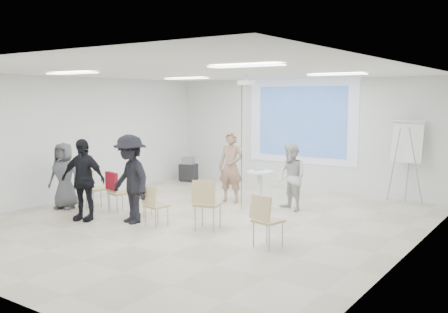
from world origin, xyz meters
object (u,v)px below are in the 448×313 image
Objects in this scene: chair_right_far at (265,217)px; audience_outer at (64,172)px; chair_left_inner at (139,193)px; audience_left at (83,174)px; audience_mid at (130,173)px; flipchart_easel at (407,142)px; av_cart at (188,170)px; chair_left_mid at (117,190)px; chair_far_left at (93,185)px; chair_center at (154,203)px; player_right at (291,174)px; player_left at (231,162)px; laptop at (142,195)px; pedestal_table at (260,185)px; chair_right_inner at (206,201)px.

chair_right_far is 0.54× the size of audience_outer.
chair_right_far is (3.30, -0.41, 0.04)m from chair_left_inner.
audience_mid reaches higher than audience_left.
chair_left_inner is 0.43× the size of flipchart_easel.
audience_outer is at bearing -104.77° from av_cart.
chair_far_left is at bearing -156.12° from chair_left_mid.
chair_center is 2.46m from chair_right_far.
audience_left is at bearing -162.98° from chair_right_far.
chair_far_left is 1.29× the size of av_cart.
chair_left_inner is at bearing 33.35° from audience_left.
chair_far_left is 4.31m from av_cart.
audience_outer reaches higher than player_right.
player_right is 2.30× the size of av_cart.
player_left is 1.17× the size of player_right.
player_right is 3.30m from laptop.
chair_left_inner is 0.42× the size of audience_mid.
chair_far_left reaches higher than pedestal_table.
pedestal_table is 0.98× the size of chair_center.
audience_mid is (-0.54, -2.77, 0.04)m from player_left.
chair_left_inner is at bearing -109.61° from player_right.
flipchart_easel reaches higher than av_cart.
chair_right_inner is (0.99, 0.37, 0.10)m from chair_center.
player_left is at bearing 65.10° from chair_far_left.
player_left is 2.07× the size of chair_far_left.
chair_left_mid is 1.37m from audience_outer.
pedestal_table is 3.72m from av_cart.
chair_right_far is at bearing -10.57° from audience_left.
player_right is 0.82× the size of audience_mid.
chair_right_inner is (1.83, -0.08, 0.08)m from chair_left_inner.
chair_right_inner is 1.08× the size of chair_right_far.
audience_mid is at bearing 177.78° from chair_right_inner.
player_left reaches higher than chair_center.
chair_center is 1.06m from chair_right_inner.
chair_center is 0.40× the size of audience_mid.
player_right is 5.10m from audience_outer.
pedestal_table is 0.81× the size of chair_right_inner.
player_left is at bearing -123.07° from laptop.
flipchart_easel is (3.37, 5.10, 0.97)m from chair_center.
pedestal_table is at bearing -39.50° from av_cart.
chair_far_left is at bearing 3.62° from audience_outer.
chair_center is (0.84, -0.46, -0.02)m from chair_left_inner.
chair_right_far is at bearing -55.89° from player_left.
chair_right_inner is at bearing 29.71° from audience_mid.
chair_left_mid is 0.50× the size of audience_outer.
pedestal_table is 0.41× the size of audience_left.
player_right is 3.02m from flipchart_easel.
chair_far_left is at bearing -172.97° from chair_right_far.
player_right is at bearing 50.90° from chair_left_mid.
chair_right_far is 0.47× the size of audience_left.
laptop is at bearing 22.24° from chair_left_mid.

